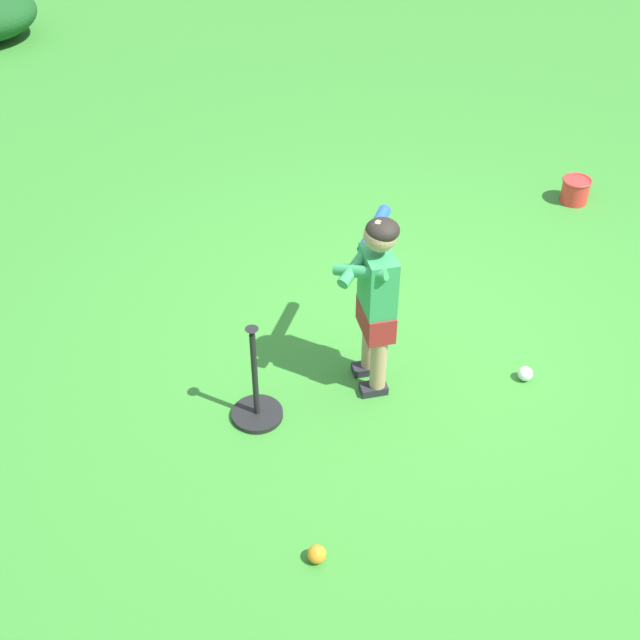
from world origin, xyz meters
TOP-DOWN VIEW (x-y plane):
  - ground_plane at (0.00, 0.00)m, footprint 40.00×40.00m
  - child_batter at (-0.34, 0.27)m, footprint 0.62×0.36m
  - play_ball_by_bucket at (-0.34, -0.60)m, footprint 0.09×0.09m
  - play_ball_far_right at (-1.55, 0.58)m, footprint 0.09×0.09m
  - batting_tee at (-0.63, 0.91)m, footprint 0.28×0.28m
  - toy_bucket at (1.59, -1.31)m, footprint 0.22×0.22m

SIDE VIEW (x-z plane):
  - ground_plane at x=0.00m, z-range 0.00..0.00m
  - play_ball_by_bucket at x=-0.34m, z-range 0.00..0.09m
  - play_ball_far_right at x=-1.55m, z-range 0.00..0.09m
  - toy_bucket at x=1.59m, z-range 0.00..0.19m
  - batting_tee at x=-0.63m, z-range -0.21..0.41m
  - child_batter at x=-0.34m, z-range 0.11..1.19m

